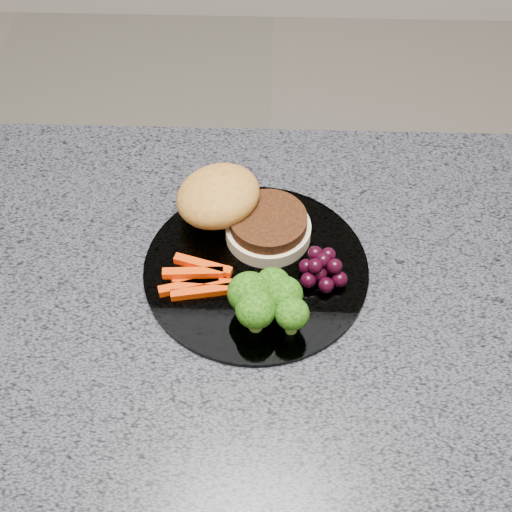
{
  "coord_description": "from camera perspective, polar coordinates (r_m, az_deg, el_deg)",
  "views": [
    {
      "loc": [
        0.01,
        -0.46,
        1.55
      ],
      "look_at": [
        -0.01,
        0.05,
        0.93
      ],
      "focal_mm": 50.0,
      "sensor_mm": 36.0,
      "label": 1
    }
  ],
  "objects": [
    {
      "name": "grape_bunch",
      "position": [
        0.81,
        5.36,
        -0.95
      ],
      "size": [
        0.06,
        0.06,
        0.03
      ],
      "rotation": [
        0.0,
        0.0,
        0.29
      ],
      "color": "black",
      "rests_on": "plate"
    },
    {
      "name": "plate",
      "position": [
        0.82,
        -0.0,
        -1.01
      ],
      "size": [
        0.26,
        0.26,
        0.01
      ],
      "primitive_type": "cylinder",
      "color": "white",
      "rests_on": "countertop"
    },
    {
      "name": "countertop",
      "position": [
        0.81,
        0.4,
        -4.92
      ],
      "size": [
        1.2,
        0.6,
        0.04
      ],
      "primitive_type": "cube",
      "color": "#4F505A",
      "rests_on": "island_cabinet"
    },
    {
      "name": "broccoli",
      "position": [
        0.75,
        0.88,
        -3.44
      ],
      "size": [
        0.09,
        0.08,
        0.06
      ],
      "rotation": [
        0.0,
        0.0,
        -0.18
      ],
      "color": "olive",
      "rests_on": "plate"
    },
    {
      "name": "carrot_sticks",
      "position": [
        0.8,
        -4.65,
        -1.81
      ],
      "size": [
        0.08,
        0.06,
        0.02
      ],
      "rotation": [
        0.0,
        0.0,
        -0.2
      ],
      "color": "#EA3903",
      "rests_on": "plate"
    },
    {
      "name": "island_cabinet",
      "position": [
        1.21,
        0.28,
        -16.98
      ],
      "size": [
        1.2,
        0.6,
        0.86
      ],
      "primitive_type": "cube",
      "color": "brown",
      "rests_on": "ground"
    },
    {
      "name": "burger",
      "position": [
        0.85,
        -1.63,
        3.74
      ],
      "size": [
        0.19,
        0.16,
        0.06
      ],
      "rotation": [
        0.0,
        0.0,
        -0.34
      ],
      "color": "beige",
      "rests_on": "plate"
    }
  ]
}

